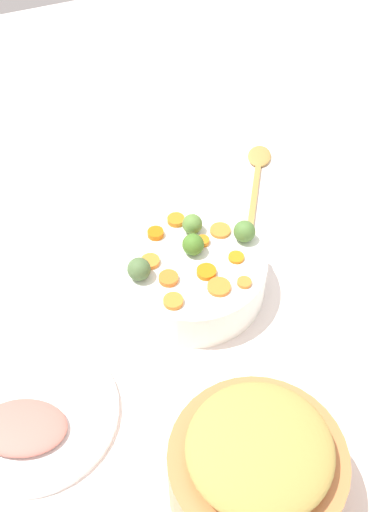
% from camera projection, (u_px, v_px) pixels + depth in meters
% --- Properties ---
extents(tabletop, '(2.40, 2.40, 0.02)m').
position_uv_depth(tabletop, '(209.00, 287.00, 1.16)').
color(tabletop, white).
rests_on(tabletop, ground).
extents(serving_bowl_carrots, '(0.27, 0.27, 0.08)m').
position_uv_depth(serving_bowl_carrots, '(192.00, 275.00, 1.11)').
color(serving_bowl_carrots, white).
rests_on(serving_bowl_carrots, tabletop).
extents(metal_pot, '(0.24, 0.24, 0.12)m').
position_uv_depth(metal_pot, '(255.00, 474.00, 0.85)').
color(metal_pot, '#C67841').
rests_on(metal_pot, tabletop).
extents(stuffing_mound, '(0.19, 0.19, 0.05)m').
position_uv_depth(stuffing_mound, '(260.00, 449.00, 0.79)').
color(stuffing_mound, '#B29447').
rests_on(stuffing_mound, metal_pot).
extents(carrot_slice_0, '(0.03, 0.03, 0.01)m').
position_uv_depth(carrot_slice_0, '(156.00, 233.00, 1.12)').
color(carrot_slice_0, orange).
rests_on(carrot_slice_0, serving_bowl_carrots).
extents(carrot_slice_1, '(0.04, 0.04, 0.01)m').
position_uv_depth(carrot_slice_1, '(173.00, 301.00, 1.02)').
color(carrot_slice_1, orange).
rests_on(carrot_slice_1, serving_bowl_carrots).
extents(carrot_slice_2, '(0.05, 0.05, 0.01)m').
position_uv_depth(carrot_slice_2, '(176.00, 220.00, 1.14)').
color(carrot_slice_2, orange).
rests_on(carrot_slice_2, serving_bowl_carrots).
extents(carrot_slice_3, '(0.05, 0.05, 0.01)m').
position_uv_depth(carrot_slice_3, '(150.00, 261.00, 1.07)').
color(carrot_slice_3, orange).
rests_on(carrot_slice_3, serving_bowl_carrots).
extents(carrot_slice_4, '(0.03, 0.03, 0.01)m').
position_uv_depth(carrot_slice_4, '(204.00, 240.00, 1.11)').
color(carrot_slice_4, orange).
rests_on(carrot_slice_4, serving_bowl_carrots).
extents(carrot_slice_5, '(0.04, 0.04, 0.01)m').
position_uv_depth(carrot_slice_5, '(169.00, 278.00, 1.05)').
color(carrot_slice_5, orange).
rests_on(carrot_slice_5, serving_bowl_carrots).
extents(carrot_slice_6, '(0.03, 0.03, 0.01)m').
position_uv_depth(carrot_slice_6, '(244.00, 282.00, 1.04)').
color(carrot_slice_6, orange).
rests_on(carrot_slice_6, serving_bowl_carrots).
extents(carrot_slice_7, '(0.05, 0.05, 0.01)m').
position_uv_depth(carrot_slice_7, '(219.00, 287.00, 1.04)').
color(carrot_slice_7, orange).
rests_on(carrot_slice_7, serving_bowl_carrots).
extents(carrot_slice_8, '(0.03, 0.03, 0.01)m').
position_uv_depth(carrot_slice_8, '(236.00, 257.00, 1.08)').
color(carrot_slice_8, orange).
rests_on(carrot_slice_8, serving_bowl_carrots).
extents(carrot_slice_9, '(0.05, 0.05, 0.01)m').
position_uv_depth(carrot_slice_9, '(220.00, 230.00, 1.13)').
color(carrot_slice_9, orange).
rests_on(carrot_slice_9, serving_bowl_carrots).
extents(carrot_slice_10, '(0.05, 0.05, 0.01)m').
position_uv_depth(carrot_slice_10, '(206.00, 272.00, 1.06)').
color(carrot_slice_10, orange).
rests_on(carrot_slice_10, serving_bowl_carrots).
extents(brussels_sprout_0, '(0.04, 0.04, 0.04)m').
position_uv_depth(brussels_sprout_0, '(193.00, 244.00, 1.08)').
color(brussels_sprout_0, '#477826').
rests_on(brussels_sprout_0, serving_bowl_carrots).
extents(brussels_sprout_1, '(0.04, 0.04, 0.04)m').
position_uv_depth(brussels_sprout_1, '(244.00, 231.00, 1.10)').
color(brussels_sprout_1, '#4F7A36').
rests_on(brussels_sprout_1, serving_bowl_carrots).
extents(brussels_sprout_2, '(0.04, 0.04, 0.04)m').
position_uv_depth(brussels_sprout_2, '(192.00, 224.00, 1.12)').
color(brussels_sprout_2, '#5A8439').
rests_on(brussels_sprout_2, serving_bowl_carrots).
extents(brussels_sprout_3, '(0.04, 0.04, 0.04)m').
position_uv_depth(brussels_sprout_3, '(139.00, 268.00, 1.04)').
color(brussels_sprout_3, '#4E6D3D').
rests_on(brussels_sprout_3, serving_bowl_carrots).
extents(wooden_spoon, '(0.18, 0.27, 0.01)m').
position_uv_depth(wooden_spoon, '(258.00, 170.00, 1.36)').
color(wooden_spoon, '#AE8641').
rests_on(wooden_spoon, tabletop).
extents(ham_plate, '(0.27, 0.27, 0.01)m').
position_uv_depth(ham_plate, '(34.00, 413.00, 0.97)').
color(ham_plate, white).
rests_on(ham_plate, tabletop).
extents(ham_slice_main, '(0.17, 0.15, 0.02)m').
position_uv_depth(ham_slice_main, '(22.00, 427.00, 0.94)').
color(ham_slice_main, '#BE6F62').
rests_on(ham_slice_main, ham_plate).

